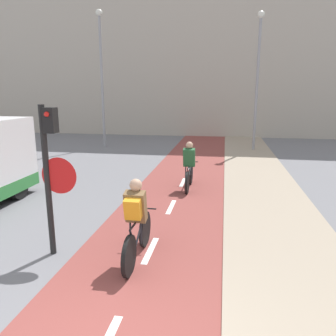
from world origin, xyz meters
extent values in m
cube|color=white|center=(0.00, 3.00, 0.02)|extent=(0.12, 1.10, 0.00)
cube|color=white|center=(0.00, 5.50, 0.02)|extent=(0.12, 1.10, 0.00)
cube|color=white|center=(0.00, 8.00, 0.02)|extent=(0.12, 1.10, 0.00)
cube|color=white|center=(0.00, 10.50, 0.02)|extent=(0.12, 1.10, 0.00)
cube|color=#B2A899|center=(0.00, 22.78, 5.99)|extent=(60.00, 5.00, 11.98)
cylinder|color=black|center=(-1.81, 2.61, 1.40)|extent=(0.11, 0.11, 2.80)
cube|color=black|center=(-1.66, 2.61, 2.53)|extent=(0.20, 0.20, 0.44)
sphere|color=red|center=(-1.66, 2.50, 2.64)|extent=(0.09, 0.09, 0.09)
cone|color=red|center=(-1.58, 2.61, 1.54)|extent=(0.67, 0.01, 0.67)
cone|color=silver|center=(-1.58, 2.61, 1.54)|extent=(0.60, 0.02, 0.60)
cylinder|color=gray|center=(-5.34, 14.87, 3.48)|extent=(0.14, 0.14, 6.95)
sphere|color=silver|center=(-5.34, 14.87, 7.06)|extent=(0.36, 0.36, 0.36)
cylinder|color=gray|center=(2.88, 15.06, 3.30)|extent=(0.14, 0.14, 6.60)
sphere|color=silver|center=(2.88, 15.06, 6.71)|extent=(0.36, 0.36, 0.36)
cylinder|color=black|center=(-0.16, 2.10, 0.35)|extent=(0.07, 0.70, 0.70)
cylinder|color=black|center=(-0.16, 3.23, 0.35)|extent=(0.07, 0.70, 0.70)
cylinder|color=black|center=(-0.16, 2.88, 0.54)|extent=(0.04, 0.71, 0.44)
cylinder|color=black|center=(-0.16, 2.36, 0.55)|extent=(0.04, 0.37, 0.46)
cylinder|color=black|center=(-0.16, 2.70, 0.76)|extent=(0.04, 1.04, 0.07)
cylinder|color=black|center=(-0.16, 2.32, 0.34)|extent=(0.04, 0.43, 0.05)
cylinder|color=black|center=(-0.16, 3.23, 0.79)|extent=(0.46, 0.03, 0.03)
cube|color=brown|center=(-0.16, 2.58, 1.05)|extent=(0.36, 0.31, 0.59)
sphere|color=tan|center=(-0.16, 2.62, 1.43)|extent=(0.22, 0.22, 0.22)
cylinder|color=#232328|center=(-0.26, 2.55, 0.60)|extent=(0.04, 0.07, 0.44)
cylinder|color=#232328|center=(-0.06, 2.55, 0.60)|extent=(0.04, 0.07, 0.44)
cube|color=orange|center=(-0.16, 2.40, 1.07)|extent=(0.28, 0.23, 0.39)
cylinder|color=black|center=(0.28, 6.81, 0.34)|extent=(0.07, 0.69, 0.69)
cylinder|color=black|center=(0.28, 7.90, 0.34)|extent=(0.07, 0.69, 0.69)
cylinder|color=black|center=(0.28, 7.56, 0.52)|extent=(0.04, 0.69, 0.43)
cylinder|color=black|center=(0.28, 7.06, 0.54)|extent=(0.04, 0.36, 0.45)
cylinder|color=black|center=(0.28, 7.40, 0.74)|extent=(0.04, 1.01, 0.07)
cylinder|color=black|center=(0.28, 7.02, 0.33)|extent=(0.04, 0.42, 0.05)
cylinder|color=black|center=(0.28, 7.90, 0.77)|extent=(0.46, 0.03, 0.03)
cube|color=#235B33|center=(0.28, 7.28, 1.04)|extent=(0.36, 0.31, 0.59)
sphere|color=tan|center=(0.28, 7.32, 1.41)|extent=(0.22, 0.22, 0.22)
cylinder|color=#232328|center=(0.18, 7.24, 0.59)|extent=(0.04, 0.07, 0.43)
cylinder|color=#232328|center=(0.38, 7.24, 0.59)|extent=(0.04, 0.07, 0.43)
cube|color=black|center=(-5.41, 6.36, 1.63)|extent=(1.95, 0.04, 0.70)
cylinder|color=black|center=(-4.44, 5.49, 0.35)|extent=(0.18, 0.70, 0.70)
camera|label=1|loc=(1.32, -2.67, 3.00)|focal=35.00mm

